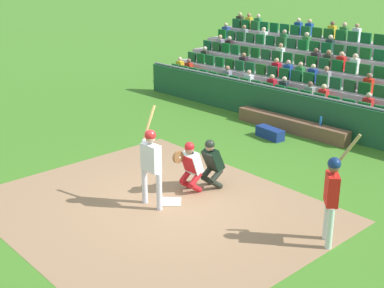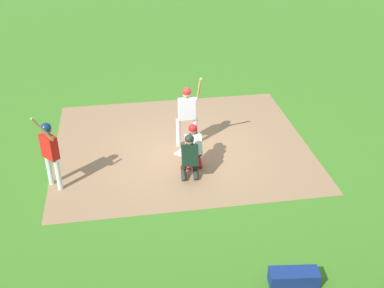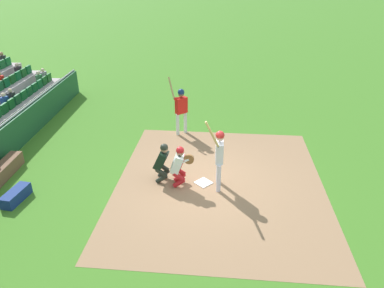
{
  "view_description": "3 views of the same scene",
  "coord_description": "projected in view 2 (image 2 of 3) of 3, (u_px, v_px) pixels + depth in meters",
  "views": [
    {
      "loc": [
        -8.16,
        7.43,
        5.41
      ],
      "look_at": [
        0.36,
        -1.03,
        1.08
      ],
      "focal_mm": 49.21,
      "sensor_mm": 36.0,
      "label": 1
    },
    {
      "loc": [
        -2.1,
        -11.32,
        7.04
      ],
      "look_at": [
        0.01,
        -1.04,
        0.9
      ],
      "focal_mm": 43.94,
      "sensor_mm": 36.0,
      "label": 2
    },
    {
      "loc": [
        9.23,
        0.11,
        6.0
      ],
      "look_at": [
        0.05,
        -0.35,
        1.36
      ],
      "focal_mm": 33.37,
      "sensor_mm": 36.0,
      "label": 3
    }
  ],
  "objects": [
    {
      "name": "ground_plane",
      "position": [
        184.0,
        153.0,
        13.49
      ],
      "size": [
        160.0,
        160.0,
        0.0
      ],
      "primitive_type": "plane",
      "color": "#3E7422"
    },
    {
      "name": "on_deck_batter",
      "position": [
        50.0,
        148.0,
        11.49
      ],
      "size": [
        0.48,
        0.76,
        2.24
      ],
      "color": "silver",
      "rests_on": "ground_plane"
    },
    {
      "name": "equipment_duffel_bag",
      "position": [
        294.0,
        278.0,
        9.15
      ],
      "size": [
        1.01,
        0.51,
        0.33
      ],
      "primitive_type": "cube",
      "rotation": [
        0.0,
        0.0,
        -0.16
      ],
      "color": "navy",
      "rests_on": "ground_plane"
    },
    {
      "name": "infield_dirt_patch",
      "position": [
        181.0,
        145.0,
        13.91
      ],
      "size": [
        7.61,
        6.56,
        0.01
      ],
      "primitive_type": "cube",
      "rotation": [
        0.0,
        0.0,
        -0.04
      ],
      "color": "#946F50",
      "rests_on": "ground_plane"
    },
    {
      "name": "batter_at_plate",
      "position": [
        187.0,
        110.0,
        13.31
      ],
      "size": [
        0.66,
        0.56,
        2.26
      ],
      "color": "silver",
      "rests_on": "ground_plane"
    },
    {
      "name": "catcher_crouching",
      "position": [
        193.0,
        144.0,
        12.53
      ],
      "size": [
        0.46,
        0.72,
        1.3
      ],
      "color": "red",
      "rests_on": "ground_plane"
    },
    {
      "name": "home_plate_marker",
      "position": [
        184.0,
        153.0,
        13.48
      ],
      "size": [
        0.62,
        0.62,
        0.02
      ],
      "primitive_type": "cube",
      "rotation": [
        0.0,
        0.0,
        0.79
      ],
      "color": "white",
      "rests_on": "infield_dirt_patch"
    },
    {
      "name": "home_plate_umpire",
      "position": [
        190.0,
        155.0,
        12.06
      ],
      "size": [
        0.49,
        0.5,
        1.28
      ],
      "color": "black",
      "rests_on": "ground_plane"
    }
  ]
}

